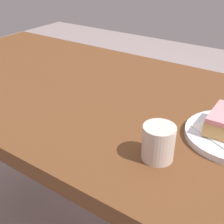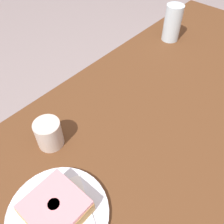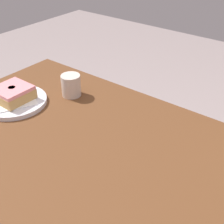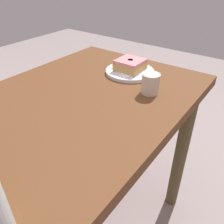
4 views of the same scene
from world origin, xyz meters
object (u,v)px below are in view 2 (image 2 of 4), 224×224
object	(u,v)px
water_glass	(172,23)
sugar_jar	(49,134)
plate_glazed_square	(58,214)
donut_glazed_square	(55,208)

from	to	relation	value
water_glass	sugar_jar	size ratio (longest dim) A/B	1.81
plate_glazed_square	water_glass	xyz separation A→B (m)	(-0.71, -0.19, 0.06)
donut_glazed_square	sugar_jar	bearing A→B (deg)	-124.85
plate_glazed_square	sugar_jar	bearing A→B (deg)	-124.85
plate_glazed_square	donut_glazed_square	xyz separation A→B (m)	(-0.00, 0.00, 0.03)
donut_glazed_square	water_glass	distance (m)	0.73
donut_glazed_square	water_glass	size ratio (longest dim) A/B	0.80
water_glass	donut_glazed_square	bearing A→B (deg)	14.95
plate_glazed_square	sugar_jar	world-z (taller)	sugar_jar
water_glass	sugar_jar	xyz separation A→B (m)	(0.60, 0.04, -0.03)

